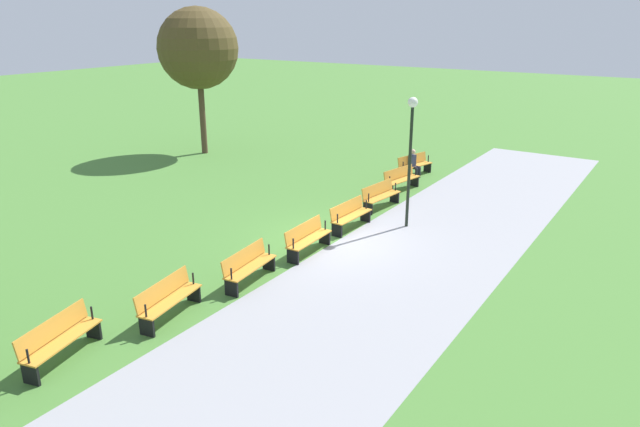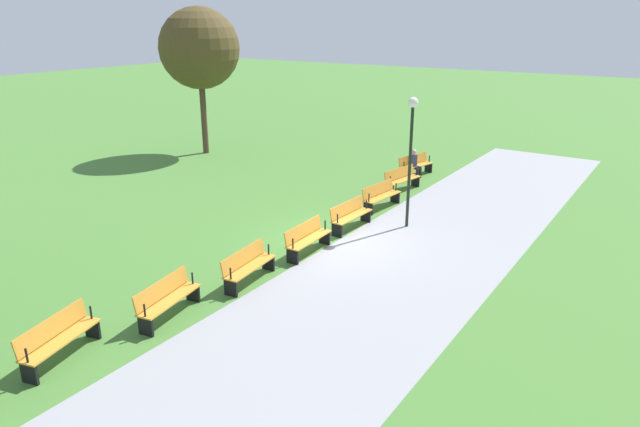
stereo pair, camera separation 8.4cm
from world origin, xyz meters
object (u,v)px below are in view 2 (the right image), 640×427
at_px(bench_5, 248,265).
at_px(bench_7, 58,338).
at_px(bench_3, 350,215).
at_px(bench_6, 167,298).
at_px(tree_1, 199,49).
at_px(bench_4, 307,238).
at_px(bench_2, 381,195).
at_px(person_seated, 415,162).
at_px(bench_0, 415,165).
at_px(bench_1, 402,179).
at_px(lamp_post, 411,139).

xyz_separation_m(bench_5, bench_7, (4.81, -0.86, 0.00)).
height_order(bench_3, bench_5, same).
bearing_deg(bench_6, bench_3, 165.75).
height_order(bench_5, tree_1, tree_1).
relative_size(bench_3, bench_7, 0.98).
bearing_deg(bench_7, bench_5, 155.59).
relative_size(bench_4, bench_7, 0.98).
relative_size(bench_2, bench_3, 1.01).
relative_size(bench_7, person_seated, 1.59).
height_order(bench_0, bench_1, same).
bearing_deg(bench_3, bench_0, -169.84).
distance_m(bench_3, person_seated, 7.06).
bearing_deg(bench_5, bench_0, 177.95).
distance_m(bench_1, bench_6, 12.16).
distance_m(bench_2, tree_1, 12.77).
bearing_deg(tree_1, bench_3, 65.33).
distance_m(bench_3, bench_5, 4.89).
distance_m(bench_4, tree_1, 14.82).
bearing_deg(bench_3, bench_6, -2.02).
height_order(bench_2, bench_3, same).
relative_size(bench_3, lamp_post, 0.44).
distance_m(bench_1, bench_5, 9.75).
relative_size(bench_1, bench_2, 1.01).
height_order(bench_2, bench_6, same).
bearing_deg(bench_2, bench_4, 8.14).
bearing_deg(bench_3, bench_7, -4.05).
distance_m(bench_0, bench_5, 12.16).
bearing_deg(bench_4, bench_0, -175.95).
bearing_deg(lamp_post, bench_4, -21.70).
bearing_deg(bench_0, lamp_post, 36.69).
height_order(bench_0, bench_3, same).
bearing_deg(bench_4, lamp_post, 156.26).
xyz_separation_m(bench_2, lamp_post, (1.22, 1.63, 2.44)).
bearing_deg(bench_7, bench_0, 165.74).
relative_size(bench_2, bench_6, 0.99).
distance_m(person_seated, tree_1, 11.76).
height_order(bench_0, bench_5, same).
height_order(bench_4, bench_7, same).
bearing_deg(tree_1, bench_5, 48.35).
height_order(bench_4, tree_1, tree_1).
bearing_deg(bench_6, bench_0, 171.84).
bearing_deg(bench_3, bench_5, 0.01).
distance_m(bench_0, bench_7, 16.94).
relative_size(bench_2, person_seated, 1.58).
height_order(bench_2, bench_4, same).
bearing_deg(bench_2, bench_1, -165.77).
bearing_deg(tree_1, bench_4, 56.25).
bearing_deg(bench_7, bench_6, 153.56).
bearing_deg(person_seated, bench_2, 23.93).
xyz_separation_m(bench_1, bench_2, (2.42, 0.35, 0.00)).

